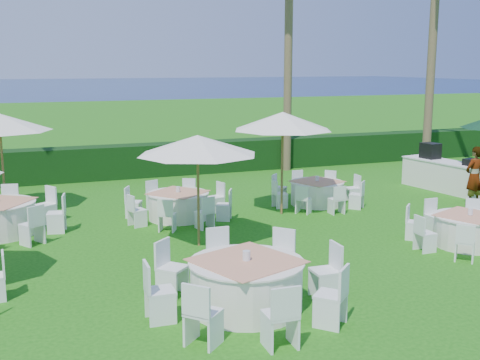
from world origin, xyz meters
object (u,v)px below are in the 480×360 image
(banquet_table_b, at_px, (246,283))
(banquet_table_c, at_px, (469,230))
(umbrella_b, at_px, (198,145))
(staff_person, at_px, (474,176))
(buffet_table, at_px, (458,177))
(banquet_table_f, at_px, (317,192))
(banquet_table_e, at_px, (178,205))
(umbrella_d, at_px, (283,121))

(banquet_table_b, height_order, banquet_table_c, banquet_table_b)
(umbrella_b, distance_m, staff_person, 8.98)
(banquet_table_b, height_order, staff_person, staff_person)
(umbrella_b, bearing_deg, buffet_table, 14.74)
(banquet_table_b, relative_size, staff_person, 1.95)
(umbrella_b, bearing_deg, banquet_table_f, 31.10)
(umbrella_b, xyz_separation_m, staff_person, (8.81, 0.94, -1.47))
(buffet_table, distance_m, staff_person, 1.79)
(banquet_table_e, relative_size, umbrella_d, 1.01)
(umbrella_d, relative_size, staff_person, 1.61)
(banquet_table_b, bearing_deg, buffet_table, 32.74)
(banquet_table_c, relative_size, umbrella_d, 0.99)
(banquet_table_b, height_order, banquet_table_e, banquet_table_b)
(banquet_table_c, distance_m, umbrella_d, 5.60)
(banquet_table_c, relative_size, buffet_table, 0.65)
(banquet_table_f, distance_m, umbrella_d, 2.77)
(banquet_table_f, xyz_separation_m, umbrella_b, (-4.54, -2.74, 1.99))
(buffet_table, bearing_deg, staff_person, -115.85)
(banquet_table_b, xyz_separation_m, buffet_table, (9.89, 6.36, 0.07))
(banquet_table_f, height_order, umbrella_d, umbrella_d)
(banquet_table_e, bearing_deg, banquet_table_b, -94.55)
(banquet_table_b, xyz_separation_m, umbrella_d, (3.37, 5.90, 2.16))
(buffet_table, bearing_deg, umbrella_d, -175.96)
(banquet_table_b, height_order, banquet_table_f, banquet_table_b)
(banquet_table_b, height_order, umbrella_b, umbrella_b)
(banquet_table_b, distance_m, umbrella_d, 7.13)
(umbrella_b, bearing_deg, umbrella_d, 33.91)
(banquet_table_e, relative_size, umbrella_b, 1.04)
(banquet_table_e, height_order, buffet_table, buffet_table)
(banquet_table_b, xyz_separation_m, banquet_table_c, (6.19, 1.60, -0.08))
(banquet_table_f, bearing_deg, umbrella_d, -155.27)
(buffet_table, height_order, staff_person, staff_person)
(umbrella_b, bearing_deg, banquet_table_c, -20.80)
(banquet_table_c, relative_size, umbrella_b, 1.02)
(banquet_table_b, bearing_deg, banquet_table_c, 14.51)
(banquet_table_e, bearing_deg, banquet_table_f, 2.26)
(banquet_table_c, height_order, banquet_table_f, banquet_table_c)
(buffet_table, xyz_separation_m, staff_person, (-0.76, -1.58, 0.36))
(banquet_table_c, relative_size, banquet_table_f, 1.01)
(buffet_table, bearing_deg, banquet_table_b, -147.26)
(banquet_table_b, distance_m, umbrella_b, 4.29)
(banquet_table_e, relative_size, staff_person, 1.62)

